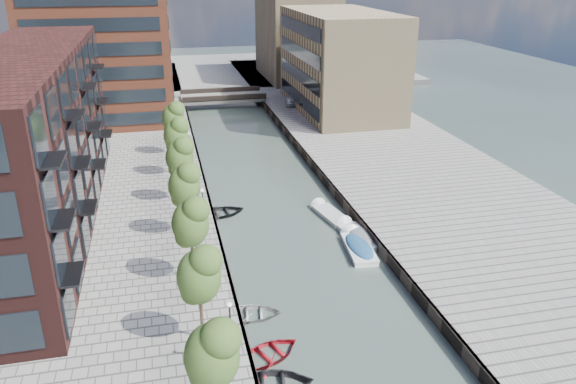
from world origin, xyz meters
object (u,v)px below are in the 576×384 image
object	(u,v)px
tree_4	(180,156)
sloop_4	(219,215)
bridge	(223,97)
sloop_3	(251,317)
tree_5	(176,134)
tree_0	(212,352)
tree_2	(190,221)
motorboat_2	(328,214)
motorboat_4	(357,235)
sloop_2	(269,357)
tree_6	(173,117)
tree_1	(199,273)
tree_3	(184,183)
motorboat_3	(357,246)
car	(290,101)

from	to	relation	value
tree_4	sloop_4	xyz separation A→B (m)	(3.10, -1.94, -5.31)
bridge	sloop_4	xyz separation A→B (m)	(-5.40, -41.94, -1.39)
sloop_3	tree_5	bearing A→B (deg)	14.48
tree_0	tree_2	world-z (taller)	same
sloop_3	motorboat_2	xyz separation A→B (m)	(9.45, 14.12, 0.10)
tree_4	motorboat_4	bearing A→B (deg)	-32.81
tree_2	sloop_2	bearing A→B (deg)	-66.55
bridge	motorboat_4	bearing A→B (deg)	-83.80
bridge	motorboat_2	xyz separation A→B (m)	(4.23, -44.04, -1.29)
tree_6	motorboat_4	xyz separation A→B (m)	(13.81, -22.90, -5.09)
tree_1	tree_4	xyz separation A→B (m)	(0.00, 21.00, 0.00)
tree_2	tree_3	world-z (taller)	same
tree_0	tree_6	bearing A→B (deg)	90.00
tree_2	tree_5	size ratio (longest dim) A/B	1.00
tree_1	motorboat_4	size ratio (longest dim) A/B	1.08
tree_2	tree_5	distance (m)	21.00
tree_1	tree_2	xyz separation A→B (m)	(0.00, 7.00, 0.00)
tree_1	tree_2	bearing A→B (deg)	90.00
sloop_2	motorboat_4	xyz separation A→B (m)	(10.18, 13.46, 0.21)
bridge	tree_3	world-z (taller)	tree_3
tree_3	motorboat_3	bearing A→B (deg)	-16.40
tree_1	motorboat_4	world-z (taller)	tree_1
tree_2	car	bearing A→B (deg)	69.19
tree_4	tree_2	bearing A→B (deg)	-90.00
tree_0	motorboat_2	size ratio (longest dim) A/B	1.15
tree_2	car	world-z (taller)	tree_2
motorboat_4	sloop_4	bearing A→B (deg)	146.97
tree_1	tree_5	size ratio (longest dim) A/B	1.00
tree_0	tree_6	xyz separation A→B (m)	(0.00, 42.00, 0.00)
motorboat_3	car	xyz separation A→B (m)	(4.97, 44.53, 1.45)
tree_0	tree_1	size ratio (longest dim) A/B	1.00
tree_0	motorboat_3	distance (m)	22.18
sloop_3	sloop_4	bearing A→B (deg)	7.68
sloop_4	tree_4	bearing A→B (deg)	48.96
motorboat_2	car	distance (m)	38.12
sloop_3	motorboat_4	bearing A→B (deg)	-41.64
car	motorboat_4	bearing A→B (deg)	-87.25
sloop_2	motorboat_4	bearing A→B (deg)	-61.89
tree_4	sloop_3	distance (m)	19.20
tree_0	sloop_3	world-z (taller)	tree_0
tree_1	motorboat_2	distance (m)	21.83
tree_3	motorboat_2	distance (m)	14.07
motorboat_2	sloop_3	bearing A→B (deg)	-123.81
tree_0	tree_5	world-z (taller)	same
tree_0	tree_3	size ratio (longest dim) A/B	1.00
tree_1	motorboat_3	world-z (taller)	tree_1
tree_3	tree_4	xyz separation A→B (m)	(0.00, 7.00, 0.00)
bridge	sloop_3	size ratio (longest dim) A/B	3.17
tree_6	sloop_4	distance (m)	17.08
tree_6	sloop_3	world-z (taller)	tree_6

